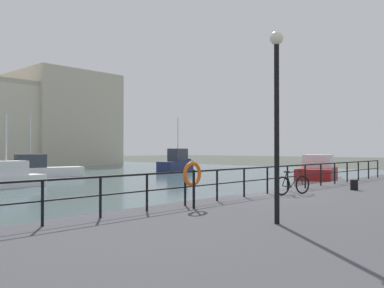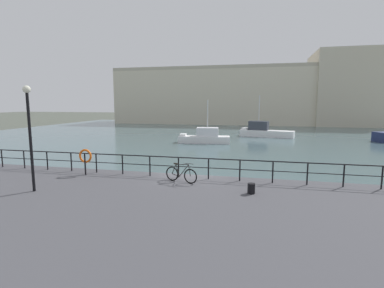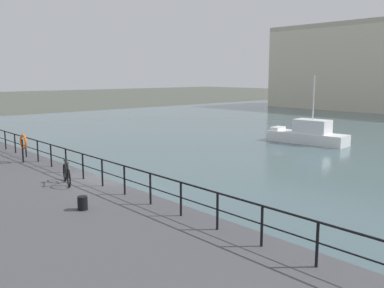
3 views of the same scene
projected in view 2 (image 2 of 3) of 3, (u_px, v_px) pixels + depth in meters
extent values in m
plane|color=#4C5147|center=(189.00, 190.00, 16.08)|extent=(240.00, 240.00, 0.00)
cube|color=#476066|center=(235.00, 134.00, 45.22)|extent=(80.00, 60.00, 0.01)
cube|color=#47474C|center=(143.00, 233.00, 9.75)|extent=(56.00, 13.00, 0.87)
cube|color=beige|center=(244.00, 98.00, 67.51)|extent=(57.81, 14.33, 11.75)
cube|color=#C0B69F|center=(348.00, 89.00, 62.47)|extent=(14.56, 15.76, 15.12)
cube|color=#B1A993|center=(243.00, 66.00, 60.02)|extent=(57.81, 0.60, 0.70)
cube|color=white|center=(267.00, 133.00, 41.18)|extent=(7.56, 3.51, 0.90)
cube|color=#333842|center=(259.00, 126.00, 41.54)|extent=(2.89, 1.96, 1.25)
cube|color=white|center=(245.00, 129.00, 42.44)|extent=(1.16, 1.50, 0.24)
cylinder|color=silver|center=(259.00, 108.00, 41.20)|extent=(0.10, 0.10, 3.60)
cube|color=white|center=(204.00, 139.00, 34.83)|extent=(6.17, 2.56, 0.80)
cube|color=silver|center=(208.00, 132.00, 34.67)|extent=(2.70, 1.82, 1.01)
cube|color=white|center=(183.00, 135.00, 35.01)|extent=(0.87, 1.36, 0.24)
cylinder|color=silver|center=(208.00, 114.00, 34.37)|extent=(0.10, 0.10, 3.23)
cylinder|color=black|center=(2.00, 158.00, 17.69)|extent=(0.07, 0.07, 1.05)
cylinder|color=black|center=(24.00, 160.00, 17.34)|extent=(0.07, 0.07, 1.05)
cylinder|color=black|center=(47.00, 161.00, 16.99)|extent=(0.07, 0.07, 1.05)
cylinder|color=black|center=(71.00, 162.00, 16.64)|extent=(0.07, 0.07, 1.05)
cylinder|color=black|center=(96.00, 163.00, 16.29)|extent=(0.07, 0.07, 1.05)
cylinder|color=black|center=(123.00, 165.00, 15.94)|extent=(0.07, 0.07, 1.05)
cylinder|color=black|center=(150.00, 166.00, 15.59)|extent=(0.07, 0.07, 1.05)
cylinder|color=black|center=(178.00, 167.00, 15.24)|extent=(0.07, 0.07, 1.05)
cylinder|color=black|center=(208.00, 169.00, 14.89)|extent=(0.07, 0.07, 1.05)
cylinder|color=black|center=(240.00, 170.00, 14.54)|extent=(0.07, 0.07, 1.05)
cylinder|color=black|center=(273.00, 172.00, 14.19)|extent=(0.07, 0.07, 1.05)
cylinder|color=black|center=(307.00, 174.00, 13.84)|extent=(0.07, 0.07, 1.05)
cylinder|color=black|center=(344.00, 176.00, 13.50)|extent=(0.07, 0.07, 1.05)
cylinder|color=black|center=(382.00, 178.00, 13.15)|extent=(0.07, 0.07, 1.05)
cylinder|color=black|center=(178.00, 157.00, 15.17)|extent=(25.15, 0.06, 0.06)
cylinder|color=black|center=(178.00, 166.00, 15.24)|extent=(25.15, 0.04, 0.04)
torus|color=black|center=(190.00, 176.00, 14.05)|extent=(0.71, 0.27, 0.72)
torus|color=black|center=(172.00, 174.00, 14.57)|extent=(0.71, 0.27, 0.72)
cylinder|color=black|center=(184.00, 171.00, 14.20)|extent=(0.53, 0.20, 0.66)
cylinder|color=black|center=(178.00, 170.00, 14.38)|extent=(0.23, 0.10, 0.58)
cylinder|color=black|center=(182.00, 165.00, 14.21)|extent=(0.70, 0.25, 0.11)
cylinder|color=black|center=(176.00, 175.00, 14.47)|extent=(0.42, 0.16, 0.12)
cylinder|color=black|center=(174.00, 169.00, 14.48)|extent=(0.26, 0.11, 0.51)
cylinder|color=black|center=(189.00, 170.00, 14.04)|extent=(0.14, 0.08, 0.57)
cube|color=black|center=(176.00, 164.00, 14.39)|extent=(0.24, 0.15, 0.05)
cylinder|color=black|center=(189.00, 164.00, 14.02)|extent=(0.50, 0.18, 0.02)
cylinder|color=black|center=(251.00, 188.00, 12.55)|extent=(0.32, 0.32, 0.44)
cylinder|color=black|center=(85.00, 164.00, 15.74)|extent=(0.08, 0.08, 1.15)
torus|color=orange|center=(85.00, 156.00, 15.74)|extent=(0.75, 0.11, 0.75)
cylinder|color=black|center=(31.00, 143.00, 12.61)|extent=(0.12, 0.12, 4.25)
sphere|color=silver|center=(27.00, 89.00, 12.30)|extent=(0.32, 0.32, 0.32)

